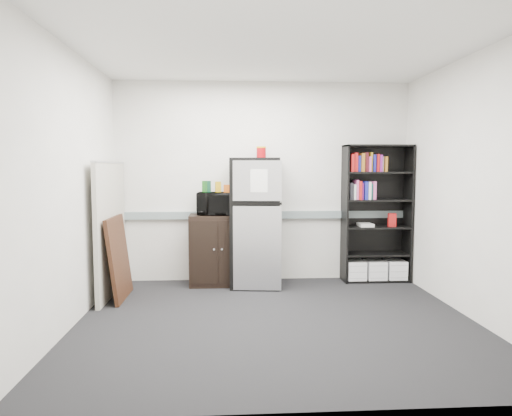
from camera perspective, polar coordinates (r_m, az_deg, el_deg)
The scene contains 18 objects.
floor at distance 4.76m, azimuth 2.54°, elevation -13.87°, with size 4.00×4.00×0.00m, color black.
wall_back at distance 6.25m, azimuth 0.89°, elevation 3.26°, with size 4.00×0.02×2.70m, color white.
wall_right at distance 5.13m, azimuth 25.45°, elevation 2.39°, with size 0.02×3.50×2.70m, color white.
wall_left at distance 4.74m, azimuth -22.24°, elevation 2.33°, with size 0.02×3.50×2.70m, color white.
ceiling at distance 4.66m, azimuth 2.68°, elevation 19.42°, with size 4.00×3.50×0.02m, color white.
electrical_raceway at distance 6.25m, azimuth 0.91°, elevation -0.87°, with size 3.92×0.05×0.10m, color gray.
wall_note at distance 6.23m, azimuth -2.32°, elevation 5.09°, with size 0.14×0.00×0.10m, color white.
bookshelf at distance 6.40m, azimuth 14.79°, elevation -0.79°, with size 0.90×0.34×1.85m.
cubicle_partition at distance 5.79m, azimuth -17.70°, elevation -2.47°, with size 0.06×1.30×1.62m.
cabinet at distance 6.08m, azimuth -4.73°, elevation -5.19°, with size 0.75×0.50×0.93m.
microwave at distance 5.99m, azimuth -4.77°, elevation 0.56°, with size 0.53×0.36×0.29m, color black.
snack_box_a at distance 6.01m, azimuth -6.37°, elevation 2.68°, with size 0.07×0.05×0.15m, color #195117.
snack_box_b at distance 6.01m, azimuth -6.02°, elevation 2.68°, with size 0.07×0.05×0.15m, color #0C3722.
snack_box_c at distance 6.01m, azimuth -4.77°, elevation 2.64°, with size 0.07×0.05×0.14m, color gold.
snack_bag at distance 5.96m, azimuth -3.13°, elevation 2.44°, with size 0.18×0.10×0.10m, color #DD5E16.
refrigerator at distance 5.96m, azimuth -0.04°, elevation -1.80°, with size 0.69×0.71×1.67m.
coffee_can at distance 6.05m, azimuth 0.66°, elevation 7.06°, with size 0.13×0.13×0.17m.
framed_poster at distance 5.64m, azimuth -16.73°, elevation -5.97°, with size 0.16×0.76×0.97m.
Camera 1 is at (-0.48, -4.48, 1.54)m, focal length 32.00 mm.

